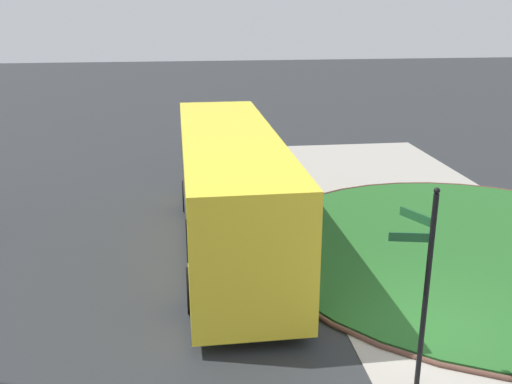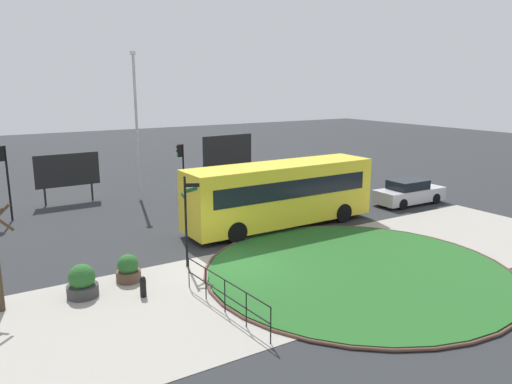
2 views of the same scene
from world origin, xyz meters
name	(u,v)px [view 1 (image 1 of 2)]	position (x,y,z in m)	size (l,w,h in m)	color
ground	(424,329)	(0.00, 0.00, 0.00)	(120.00, 120.00, 0.00)	#282B2D
grass_island	(476,248)	(3.61, -3.02, 0.05)	(11.57, 11.57, 0.10)	#235B23
grass_kerb_ring	(476,248)	(3.61, -3.02, 0.06)	(11.88, 11.88, 0.11)	brown
signpost_directional	(424,275)	(-1.72, 0.94, 2.14)	(0.70, 0.92, 3.67)	black
bus_yellow	(230,189)	(4.57, 3.60, 1.73)	(10.08, 2.57, 3.22)	yellow
car_far_lane	(216,145)	(13.83, 3.42, 0.69)	(4.54, 1.87, 1.48)	#B7B7BC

